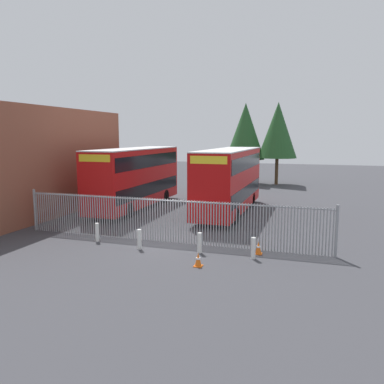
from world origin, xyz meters
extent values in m
plane|color=#3D3D42|center=(0.00, 8.00, 0.00)|extent=(100.00, 100.00, 0.00)
cube|color=brown|center=(-12.11, 2.58, 3.58)|extent=(6.29, 18.11, 7.16)
cylinder|color=gray|center=(-8.06, 0.00, 1.10)|extent=(0.06, 0.06, 2.20)
cylinder|color=gray|center=(-7.92, 0.00, 1.10)|extent=(0.06, 0.06, 2.20)
cylinder|color=gray|center=(-7.78, 0.00, 1.10)|extent=(0.06, 0.06, 2.20)
cylinder|color=gray|center=(-7.64, 0.00, 1.10)|extent=(0.06, 0.06, 2.20)
cylinder|color=gray|center=(-7.50, 0.00, 1.10)|extent=(0.06, 0.06, 2.20)
cylinder|color=gray|center=(-7.36, 0.00, 1.10)|extent=(0.06, 0.06, 2.20)
cylinder|color=gray|center=(-7.22, 0.00, 1.10)|extent=(0.06, 0.06, 2.20)
cylinder|color=gray|center=(-7.08, 0.00, 1.10)|extent=(0.06, 0.06, 2.20)
cylinder|color=gray|center=(-6.94, 0.00, 1.10)|extent=(0.06, 0.06, 2.20)
cylinder|color=gray|center=(-6.80, 0.00, 1.10)|extent=(0.06, 0.06, 2.20)
cylinder|color=gray|center=(-6.66, 0.00, 1.10)|extent=(0.06, 0.06, 2.20)
cylinder|color=gray|center=(-6.52, 0.00, 1.10)|extent=(0.06, 0.06, 2.20)
cylinder|color=gray|center=(-6.38, 0.00, 1.10)|extent=(0.06, 0.06, 2.20)
cylinder|color=gray|center=(-6.24, 0.00, 1.10)|extent=(0.06, 0.06, 2.20)
cylinder|color=gray|center=(-6.10, 0.00, 1.10)|extent=(0.06, 0.06, 2.20)
cylinder|color=gray|center=(-5.96, 0.00, 1.10)|extent=(0.06, 0.06, 2.20)
cylinder|color=gray|center=(-5.82, 0.00, 1.10)|extent=(0.06, 0.06, 2.20)
cylinder|color=gray|center=(-5.69, 0.00, 1.10)|extent=(0.06, 0.06, 2.20)
cylinder|color=gray|center=(-5.55, 0.00, 1.10)|extent=(0.06, 0.06, 2.20)
cylinder|color=gray|center=(-5.41, 0.00, 1.10)|extent=(0.06, 0.06, 2.20)
cylinder|color=gray|center=(-5.27, 0.00, 1.10)|extent=(0.06, 0.06, 2.20)
cylinder|color=gray|center=(-5.13, 0.00, 1.10)|extent=(0.06, 0.06, 2.20)
cylinder|color=gray|center=(-4.99, 0.00, 1.10)|extent=(0.06, 0.06, 2.20)
cylinder|color=gray|center=(-4.85, 0.00, 1.10)|extent=(0.06, 0.06, 2.20)
cylinder|color=gray|center=(-4.71, 0.00, 1.10)|extent=(0.06, 0.06, 2.20)
cylinder|color=gray|center=(-4.57, 0.00, 1.10)|extent=(0.06, 0.06, 2.20)
cylinder|color=gray|center=(-4.43, 0.00, 1.10)|extent=(0.06, 0.06, 2.20)
cylinder|color=gray|center=(-4.29, 0.00, 1.10)|extent=(0.06, 0.06, 2.20)
cylinder|color=gray|center=(-4.15, 0.00, 1.10)|extent=(0.06, 0.06, 2.20)
cylinder|color=gray|center=(-4.01, 0.00, 1.10)|extent=(0.06, 0.06, 2.20)
cylinder|color=gray|center=(-3.87, 0.00, 1.10)|extent=(0.06, 0.06, 2.20)
cylinder|color=gray|center=(-3.73, 0.00, 1.10)|extent=(0.06, 0.06, 2.20)
cylinder|color=gray|center=(-3.59, 0.00, 1.10)|extent=(0.06, 0.06, 2.20)
cylinder|color=gray|center=(-3.45, 0.00, 1.10)|extent=(0.06, 0.06, 2.20)
cylinder|color=gray|center=(-3.31, 0.00, 1.10)|extent=(0.06, 0.06, 2.20)
cylinder|color=gray|center=(-3.17, 0.00, 1.10)|extent=(0.06, 0.06, 2.20)
cylinder|color=gray|center=(-3.03, 0.00, 1.10)|extent=(0.06, 0.06, 2.20)
cylinder|color=gray|center=(-2.89, 0.00, 1.10)|extent=(0.06, 0.06, 2.20)
cylinder|color=gray|center=(-2.75, 0.00, 1.10)|extent=(0.06, 0.06, 2.20)
cylinder|color=gray|center=(-2.62, 0.00, 1.10)|extent=(0.06, 0.06, 2.20)
cylinder|color=gray|center=(-2.48, 0.00, 1.10)|extent=(0.06, 0.06, 2.20)
cylinder|color=gray|center=(-2.34, 0.00, 1.10)|extent=(0.06, 0.06, 2.20)
cylinder|color=gray|center=(-2.20, 0.00, 1.10)|extent=(0.06, 0.06, 2.20)
cylinder|color=gray|center=(-2.06, 0.00, 1.10)|extent=(0.06, 0.06, 2.20)
cylinder|color=gray|center=(-1.92, 0.00, 1.10)|extent=(0.06, 0.06, 2.20)
cylinder|color=gray|center=(-1.78, 0.00, 1.10)|extent=(0.06, 0.06, 2.20)
cylinder|color=gray|center=(-1.64, 0.00, 1.10)|extent=(0.06, 0.06, 2.20)
cylinder|color=gray|center=(-1.50, 0.00, 1.10)|extent=(0.06, 0.06, 2.20)
cylinder|color=gray|center=(-1.36, 0.00, 1.10)|extent=(0.06, 0.06, 2.20)
cylinder|color=gray|center=(-1.22, 0.00, 1.10)|extent=(0.06, 0.06, 2.20)
cylinder|color=gray|center=(-1.08, 0.00, 1.10)|extent=(0.06, 0.06, 2.20)
cylinder|color=gray|center=(-0.94, 0.00, 1.10)|extent=(0.06, 0.06, 2.20)
cylinder|color=gray|center=(-0.80, 0.00, 1.10)|extent=(0.06, 0.06, 2.20)
cylinder|color=gray|center=(-0.66, 0.00, 1.10)|extent=(0.06, 0.06, 2.20)
cylinder|color=gray|center=(-0.52, 0.00, 1.10)|extent=(0.06, 0.06, 2.20)
cylinder|color=gray|center=(-0.38, 0.00, 1.10)|extent=(0.06, 0.06, 2.20)
cylinder|color=gray|center=(-0.24, 0.00, 1.10)|extent=(0.06, 0.06, 2.20)
cylinder|color=gray|center=(-0.10, 0.00, 1.10)|extent=(0.06, 0.06, 2.20)
cylinder|color=gray|center=(0.04, 0.00, 1.10)|extent=(0.06, 0.06, 2.20)
cylinder|color=gray|center=(0.18, 0.00, 1.10)|extent=(0.06, 0.06, 2.20)
cylinder|color=gray|center=(0.31, 0.00, 1.10)|extent=(0.06, 0.06, 2.20)
cylinder|color=gray|center=(0.45, 0.00, 1.10)|extent=(0.06, 0.06, 2.20)
cylinder|color=gray|center=(0.59, 0.00, 1.10)|extent=(0.06, 0.06, 2.20)
cylinder|color=gray|center=(0.73, 0.00, 1.10)|extent=(0.06, 0.06, 2.20)
cylinder|color=gray|center=(0.87, 0.00, 1.10)|extent=(0.06, 0.06, 2.20)
cylinder|color=gray|center=(1.01, 0.00, 1.10)|extent=(0.06, 0.06, 2.20)
cylinder|color=gray|center=(1.15, 0.00, 1.10)|extent=(0.06, 0.06, 2.20)
cylinder|color=gray|center=(1.29, 0.00, 1.10)|extent=(0.06, 0.06, 2.20)
cylinder|color=gray|center=(1.43, 0.00, 1.10)|extent=(0.06, 0.06, 2.20)
cylinder|color=gray|center=(1.57, 0.00, 1.10)|extent=(0.06, 0.06, 2.20)
cylinder|color=gray|center=(1.71, 0.00, 1.10)|extent=(0.06, 0.06, 2.20)
cylinder|color=gray|center=(1.85, 0.00, 1.10)|extent=(0.06, 0.06, 2.20)
cylinder|color=gray|center=(1.99, 0.00, 1.10)|extent=(0.06, 0.06, 2.20)
cylinder|color=gray|center=(2.13, 0.00, 1.10)|extent=(0.06, 0.06, 2.20)
cylinder|color=gray|center=(2.27, 0.00, 1.10)|extent=(0.06, 0.06, 2.20)
cylinder|color=gray|center=(2.41, 0.00, 1.10)|extent=(0.06, 0.06, 2.20)
cylinder|color=gray|center=(2.55, 0.00, 1.10)|extent=(0.06, 0.06, 2.20)
cylinder|color=gray|center=(2.69, 0.00, 1.10)|extent=(0.06, 0.06, 2.20)
cylinder|color=gray|center=(2.83, 0.00, 1.10)|extent=(0.06, 0.06, 2.20)
cylinder|color=gray|center=(2.97, 0.00, 1.10)|extent=(0.06, 0.06, 2.20)
cylinder|color=gray|center=(3.11, 0.00, 1.10)|extent=(0.06, 0.06, 2.20)
cylinder|color=gray|center=(3.24, 0.00, 1.10)|extent=(0.06, 0.06, 2.20)
cylinder|color=gray|center=(3.38, 0.00, 1.10)|extent=(0.06, 0.06, 2.20)
cylinder|color=gray|center=(3.52, 0.00, 1.10)|extent=(0.06, 0.06, 2.20)
cylinder|color=gray|center=(3.66, 0.00, 1.10)|extent=(0.06, 0.06, 2.20)
cylinder|color=gray|center=(3.80, 0.00, 1.10)|extent=(0.06, 0.06, 2.20)
cylinder|color=gray|center=(3.94, 0.00, 1.10)|extent=(0.06, 0.06, 2.20)
cylinder|color=gray|center=(4.08, 0.00, 1.10)|extent=(0.06, 0.06, 2.20)
cylinder|color=gray|center=(4.22, 0.00, 1.10)|extent=(0.06, 0.06, 2.20)
cylinder|color=gray|center=(4.36, 0.00, 1.10)|extent=(0.06, 0.06, 2.20)
cylinder|color=gray|center=(4.50, 0.00, 1.10)|extent=(0.06, 0.06, 2.20)
cylinder|color=gray|center=(4.64, 0.00, 1.10)|extent=(0.06, 0.06, 2.20)
cylinder|color=gray|center=(4.78, 0.00, 1.10)|extent=(0.06, 0.06, 2.20)
cylinder|color=gray|center=(4.92, 0.00, 1.10)|extent=(0.06, 0.06, 2.20)
cylinder|color=gray|center=(5.06, 0.00, 1.10)|extent=(0.06, 0.06, 2.20)
cylinder|color=gray|center=(5.20, 0.00, 1.10)|extent=(0.06, 0.06, 2.20)
cylinder|color=gray|center=(5.34, 0.00, 1.10)|extent=(0.06, 0.06, 2.20)
cylinder|color=gray|center=(5.48, 0.00, 1.10)|extent=(0.06, 0.06, 2.20)
cylinder|color=gray|center=(5.62, 0.00, 1.10)|extent=(0.06, 0.06, 2.20)
cylinder|color=gray|center=(5.76, 0.00, 1.10)|extent=(0.06, 0.06, 2.20)
cylinder|color=gray|center=(5.90, 0.00, 1.10)|extent=(0.06, 0.06, 2.20)
cylinder|color=gray|center=(6.04, 0.00, 1.10)|extent=(0.06, 0.06, 2.20)
cylinder|color=gray|center=(6.18, 0.00, 1.10)|extent=(0.06, 0.06, 2.20)
cylinder|color=gray|center=(6.31, 0.00, 1.10)|extent=(0.06, 0.06, 2.20)
cylinder|color=gray|center=(6.45, 0.00, 1.10)|extent=(0.06, 0.06, 2.20)
cylinder|color=gray|center=(6.59, 0.00, 1.10)|extent=(0.06, 0.06, 2.20)
cylinder|color=gray|center=(6.73, 0.00, 1.10)|extent=(0.06, 0.06, 2.20)
cylinder|color=gray|center=(6.87, 0.00, 1.10)|extent=(0.06, 0.06, 2.20)
cylinder|color=gray|center=(7.01, 0.00, 1.10)|extent=(0.06, 0.06, 2.20)
cylinder|color=gray|center=(7.15, 0.00, 1.10)|extent=(0.06, 0.06, 2.20)
cylinder|color=gray|center=(7.29, 0.00, 1.10)|extent=(0.06, 0.06, 2.20)
cylinder|color=gray|center=(7.43, 0.00, 1.10)|extent=(0.06, 0.06, 2.20)
cylinder|color=gray|center=(7.57, 0.00, 1.10)|extent=(0.06, 0.06, 2.20)
cylinder|color=gray|center=(7.71, 0.00, 1.10)|extent=(0.06, 0.06, 2.20)
cylinder|color=gray|center=(7.85, 0.00, 1.10)|extent=(0.06, 0.06, 2.20)
cylinder|color=gray|center=(7.99, 0.00, 1.10)|extent=(0.06, 0.06, 2.20)
cylinder|color=gray|center=(-0.03, 0.00, 2.12)|extent=(16.05, 0.07, 0.07)
cylinder|color=gray|center=(-8.06, 0.00, 1.18)|extent=(0.14, 0.14, 2.35)
cylinder|color=gray|center=(7.99, 0.00, 1.18)|extent=(0.14, 0.14, 2.35)
cube|color=red|center=(-5.63, 7.84, 2.35)|extent=(2.50, 10.80, 4.00)
cube|color=black|center=(-5.63, 7.84, 1.55)|extent=(2.54, 10.37, 0.90)
cube|color=black|center=(-5.63, 7.84, 3.55)|extent=(2.54, 10.37, 0.90)
cube|color=yellow|center=(-5.63, 2.49, 4.00)|extent=(2.12, 0.12, 0.44)
cube|color=silver|center=(-5.63, 7.84, 4.38)|extent=(2.50, 10.80, 0.08)
cylinder|color=black|center=(-6.73, 4.49, 0.52)|extent=(0.30, 1.04, 1.04)
cylinder|color=black|center=(-4.53, 4.49, 0.52)|extent=(0.30, 1.04, 1.04)
cylinder|color=black|center=(-6.73, 10.81, 0.52)|extent=(0.30, 1.04, 1.04)
cylinder|color=black|center=(-4.53, 10.81, 0.52)|extent=(0.30, 1.04, 1.04)
cube|color=#B70C0C|center=(1.32, 8.29, 2.35)|extent=(2.50, 10.80, 4.00)
cube|color=black|center=(1.32, 8.29, 1.55)|extent=(2.54, 10.37, 0.90)
cube|color=black|center=(1.32, 8.29, 3.55)|extent=(2.54, 10.37, 0.90)
cube|color=yellow|center=(1.32, 2.94, 4.00)|extent=(2.12, 0.12, 0.44)
cube|color=silver|center=(1.32, 8.29, 4.38)|extent=(2.50, 10.80, 0.08)
cylinder|color=black|center=(0.22, 4.95, 0.52)|extent=(0.30, 1.04, 1.04)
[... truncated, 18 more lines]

